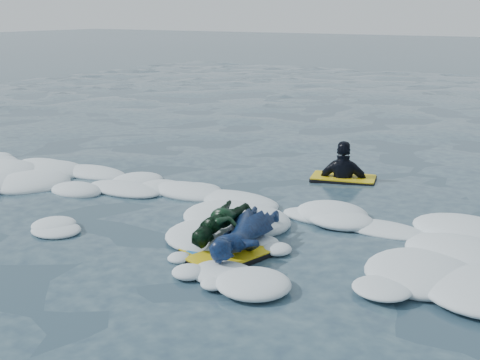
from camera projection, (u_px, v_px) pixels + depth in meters
name	position (u px, v px, depth m)	size (l,w,h in m)	color
ground	(173.00, 243.00, 6.90)	(120.00, 120.00, 0.00)	#162936
foam_band	(222.00, 218.00, 7.75)	(12.00, 3.10, 0.30)	white
prone_woman_unit	(243.00, 236.00, 6.59)	(0.78, 1.55, 0.37)	black
prone_child_unit	(222.00, 227.00, 6.81)	(0.61, 1.15, 0.41)	black
waiting_rider_unit	(343.00, 187.00, 9.43)	(1.10, 0.77, 1.49)	black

